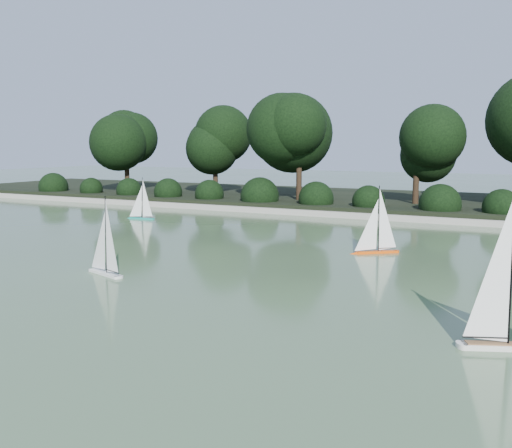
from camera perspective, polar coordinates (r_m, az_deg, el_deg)
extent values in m
plane|color=#354E2E|center=(9.53, -4.31, -5.73)|extent=(80.00, 80.00, 0.00)
cube|color=gray|center=(17.72, 10.90, 0.79)|extent=(40.00, 0.35, 0.18)
cube|color=black|center=(21.56, 13.84, 2.11)|extent=(40.00, 8.00, 0.30)
cylinder|color=black|center=(24.85, -12.76, 4.29)|extent=(0.20, 0.20, 1.51)
sphere|color=black|center=(24.81, -12.88, 8.50)|extent=(2.38, 2.38, 2.38)
cylinder|color=black|center=(23.03, -4.07, 4.01)|extent=(0.20, 0.20, 1.37)
sphere|color=black|center=(22.98, -4.11, 8.22)|extent=(2.24, 2.24, 2.24)
cylinder|color=black|center=(20.42, 4.31, 3.92)|extent=(0.20, 0.20, 1.66)
sphere|color=black|center=(20.38, 4.37, 9.60)|extent=(2.66, 2.66, 2.66)
cylinder|color=black|center=(19.75, 15.66, 2.93)|extent=(0.20, 0.20, 1.26)
sphere|color=black|center=(19.69, 15.84, 7.50)|extent=(2.10, 2.10, 2.10)
sphere|color=black|center=(25.97, -19.69, 3.49)|extent=(1.10, 1.10, 1.10)
sphere|color=black|center=(24.56, -16.47, 3.40)|extent=(1.10, 1.10, 1.10)
sphere|color=black|center=(23.24, -12.87, 3.29)|extent=(1.10, 1.10, 1.10)
sphere|color=black|center=(22.01, -8.85, 3.15)|extent=(1.10, 1.10, 1.10)
sphere|color=black|center=(20.91, -4.38, 2.97)|extent=(1.10, 1.10, 1.10)
sphere|color=black|center=(19.96, 0.54, 2.76)|extent=(1.10, 1.10, 1.10)
sphere|color=black|center=(19.16, 5.92, 2.50)|extent=(1.10, 1.10, 1.10)
sphere|color=black|center=(18.54, 11.70, 2.20)|extent=(1.10, 1.10, 1.10)
sphere|color=black|center=(18.13, 17.81, 1.85)|extent=(1.10, 1.10, 1.10)
sphere|color=black|center=(17.93, 24.13, 1.48)|extent=(1.10, 1.10, 1.10)
cube|color=silver|center=(10.32, -14.83, -4.67)|extent=(0.87, 0.44, 0.09)
cone|color=silver|center=(10.75, -16.17, -4.22)|extent=(0.22, 0.22, 0.17)
cylinder|color=silver|center=(9.95, -13.59, -5.09)|extent=(0.13, 0.13, 0.09)
cylinder|color=black|center=(10.15, -14.85, -0.78)|extent=(0.02, 0.02, 1.34)
cylinder|color=black|center=(10.10, -14.19, -4.37)|extent=(0.38, 0.14, 0.01)
cylinder|color=silver|center=(6.89, 19.92, -11.09)|extent=(0.17, 0.17, 0.11)
cylinder|color=black|center=(6.92, 22.03, -10.06)|extent=(0.48, 0.21, 0.02)
cube|color=#EC4D08|center=(12.19, 11.96, -2.66)|extent=(0.80, 0.69, 0.09)
cone|color=#EC4D08|center=(12.00, 9.71, -2.77)|extent=(0.25, 0.25, 0.18)
cylinder|color=#EC4D08|center=(12.37, 13.84, -2.56)|extent=(0.15, 0.15, 0.09)
cylinder|color=black|center=(12.10, 12.25, 0.75)|extent=(0.02, 0.02, 1.37)
cylinder|color=black|center=(12.27, 13.00, -2.16)|extent=(0.33, 0.26, 0.01)
cube|color=#168A7E|center=(17.75, -11.39, 0.63)|extent=(0.80, 0.21, 0.08)
cone|color=#168A7E|center=(18.01, -12.60, 0.69)|extent=(0.17, 0.17, 0.16)
cylinder|color=#168A7E|center=(17.54, -10.32, 0.56)|extent=(0.10, 0.10, 0.08)
cylinder|color=black|center=(17.66, -11.34, 2.72)|extent=(0.02, 0.02, 1.23)
cylinder|color=black|center=(17.63, -10.82, 0.87)|extent=(0.36, 0.04, 0.01)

